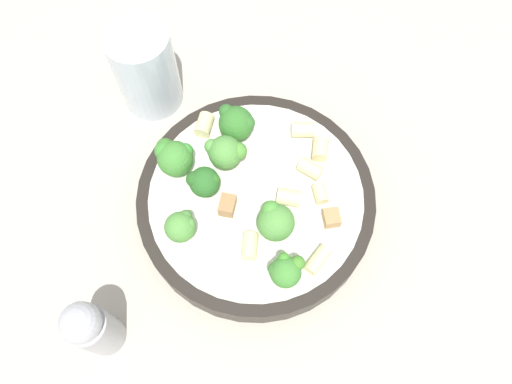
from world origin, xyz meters
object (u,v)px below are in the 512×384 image
(pasta_bowl, at_px, (256,201))
(chicken_chunk_1, at_px, (229,208))
(broccoli_floret_5, at_px, (236,123))
(rigatoni_3, at_px, (289,197))
(broccoli_floret_0, at_px, (277,221))
(rigatoni_0, at_px, (250,246))
(broccoli_floret_3, at_px, (285,271))
(broccoli_floret_4, at_px, (204,182))
(broccoli_floret_1, at_px, (174,156))
(rigatoni_4, at_px, (320,149))
(broccoli_floret_2, at_px, (181,226))
(rigatoni_5, at_px, (320,193))
(rigatoni_2, at_px, (312,172))
(rigatoni_6, at_px, (318,260))
(rigatoni_1, at_px, (303,130))
(chicken_chunk_0, at_px, (331,218))
(pepper_shaker, at_px, (92,329))
(drinking_glass, at_px, (147,73))
(broccoli_floret_6, at_px, (225,152))
(rigatoni_7, at_px, (204,125))

(pasta_bowl, height_order, chicken_chunk_1, chicken_chunk_1)
(broccoli_floret_5, height_order, rigatoni_3, broccoli_floret_5)
(broccoli_floret_0, bearing_deg, rigatoni_0, -169.94)
(broccoli_floret_3, distance_m, broccoli_floret_4, 0.12)
(broccoli_floret_1, relative_size, rigatoni_4, 1.81)
(broccoli_floret_2, xyz_separation_m, broccoli_floret_5, (0.10, 0.08, 0.00))
(pasta_bowl, height_order, rigatoni_5, rigatoni_5)
(rigatoni_2, distance_m, rigatoni_6, 0.10)
(rigatoni_4, distance_m, rigatoni_5, 0.05)
(broccoli_floret_2, relative_size, rigatoni_1, 1.59)
(pasta_bowl, relative_size, chicken_chunk_0, 14.50)
(broccoli_floret_5, xyz_separation_m, rigatoni_6, (0.01, -0.17, -0.02))
(broccoli_floret_1, height_order, broccoli_floret_3, broccoli_floret_1)
(broccoli_floret_0, relative_size, pepper_shaker, 0.45)
(rigatoni_2, relative_size, pepper_shaker, 0.24)
(broccoli_floret_4, relative_size, rigatoni_2, 1.62)
(rigatoni_0, bearing_deg, broccoli_floret_4, 101.05)
(broccoli_floret_1, bearing_deg, chicken_chunk_0, -46.64)
(drinking_glass, bearing_deg, rigatoni_3, -69.77)
(broccoli_floret_0, xyz_separation_m, rigatoni_6, (0.02, -0.05, -0.02))
(rigatoni_2, relative_size, chicken_chunk_0, 1.42)
(pasta_bowl, bearing_deg, broccoli_floret_6, 104.51)
(broccoli_floret_6, xyz_separation_m, rigatoni_6, (0.04, -0.14, -0.02))
(rigatoni_7, bearing_deg, broccoli_floret_1, -146.52)
(rigatoni_6, bearing_deg, drinking_glass, 104.48)
(rigatoni_1, height_order, rigatoni_6, rigatoni_1)
(rigatoni_1, bearing_deg, broccoli_floret_1, 170.98)
(broccoli_floret_2, distance_m, rigatoni_1, 0.17)
(pasta_bowl, height_order, rigatoni_1, rigatoni_1)
(rigatoni_2, relative_size, chicken_chunk_1, 1.22)
(broccoli_floret_4, relative_size, broccoli_floret_6, 0.90)
(pasta_bowl, relative_size, rigatoni_3, 10.44)
(chicken_chunk_0, bearing_deg, chicken_chunk_1, 148.67)
(broccoli_floret_5, relative_size, rigatoni_6, 1.46)
(rigatoni_5, height_order, drinking_glass, drinking_glass)
(broccoli_floret_3, xyz_separation_m, rigatoni_2, (0.08, 0.09, -0.01))
(pasta_bowl, height_order, rigatoni_3, rigatoni_3)
(broccoli_floret_5, bearing_deg, drinking_glass, 118.82)
(broccoli_floret_6, relative_size, chicken_chunk_1, 2.20)
(rigatoni_7, bearing_deg, rigatoni_1, -29.13)
(rigatoni_6, height_order, chicken_chunk_0, same)
(rigatoni_1, relative_size, rigatoni_7, 1.02)
(rigatoni_1, relative_size, rigatoni_2, 1.00)
(pasta_bowl, xyz_separation_m, drinking_glass, (-0.05, 0.19, 0.03))
(chicken_chunk_0, bearing_deg, rigatoni_1, 77.99)
(chicken_chunk_0, bearing_deg, rigatoni_3, 127.04)
(broccoli_floret_2, distance_m, rigatoni_7, 0.13)
(broccoli_floret_5, bearing_deg, rigatoni_5, -65.94)
(broccoli_floret_5, height_order, drinking_glass, drinking_glass)
(rigatoni_5, bearing_deg, pasta_bowl, 153.96)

